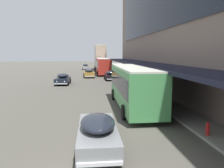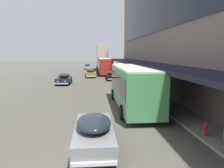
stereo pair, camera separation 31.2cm
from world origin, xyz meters
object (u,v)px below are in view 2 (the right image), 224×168
at_px(transit_bus_kerbside_rear, 133,85).
at_px(sedan_second_mid, 64,79).
at_px(sedan_lead_mid, 90,73).
at_px(fire_hydrant, 205,129).
at_px(sedan_trailing_mid, 111,75).
at_px(transit_bus_kerbside_far, 102,57).
at_px(transit_bus_kerbside_front, 105,65).
at_px(sedan_trailing_near, 87,66).
at_px(sedan_second_near, 94,131).

bearing_deg(transit_bus_kerbside_rear, sedan_second_mid, 115.48).
xyz_separation_m(sedan_second_mid, sedan_lead_mid, (3.84, 9.16, -0.01)).
height_order(sedan_second_mid, fire_hydrant, sedan_second_mid).
xyz_separation_m(transit_bus_kerbside_rear, sedan_trailing_mid, (0.30, 18.98, -1.14)).
distance_m(transit_bus_kerbside_far, sedan_lead_mid, 17.21).
height_order(transit_bus_kerbside_rear, transit_bus_kerbside_far, transit_bus_kerbside_far).
relative_size(transit_bus_kerbside_far, sedan_trailing_mid, 2.62).
relative_size(transit_bus_kerbside_front, sedan_trailing_near, 2.17).
relative_size(transit_bus_kerbside_rear, sedan_trailing_mid, 2.28).
bearing_deg(sedan_trailing_near, sedan_trailing_mid, -81.16).
xyz_separation_m(transit_bus_kerbside_front, sedan_trailing_mid, (0.39, -9.70, -1.19)).
xyz_separation_m(sedan_trailing_near, sedan_second_near, (0.51, -52.20, 0.01)).
bearing_deg(transit_bus_kerbside_rear, sedan_lead_mid, 97.50).
relative_size(transit_bus_kerbside_rear, transit_bus_kerbside_far, 0.87).
bearing_deg(sedan_second_near, sedan_trailing_mid, 82.24).
distance_m(transit_bus_kerbside_rear, transit_bus_kerbside_far, 40.50).
bearing_deg(transit_bus_kerbside_front, fire_hydrant, -85.91).
distance_m(transit_bus_kerbside_front, sedan_second_mid, 15.70).
height_order(sedan_trailing_mid, sedan_lead_mid, sedan_trailing_mid).
relative_size(transit_bus_kerbside_far, sedan_trailing_near, 2.42).
bearing_deg(fire_hydrant, transit_bus_kerbside_far, 92.90).
height_order(transit_bus_kerbside_front, sedan_second_near, transit_bus_kerbside_front).
xyz_separation_m(transit_bus_kerbside_rear, sedan_trailing_near, (-3.76, 45.12, -1.15)).
relative_size(transit_bus_kerbside_far, sedan_lead_mid, 2.30).
bearing_deg(sedan_lead_mid, sedan_trailing_mid, -54.42).
xyz_separation_m(transit_bus_kerbside_far, sedan_trailing_near, (-3.81, 4.65, -2.72)).
height_order(transit_bus_kerbside_rear, fire_hydrant, transit_bus_kerbside_rear).
relative_size(sedan_lead_mid, fire_hydrant, 7.14).
xyz_separation_m(transit_bus_kerbside_rear, sedan_second_mid, (-6.96, 14.62, -1.13)).
distance_m(sedan_trailing_near, sedan_second_mid, 30.67).
relative_size(transit_bus_kerbside_front, sedan_second_near, 2.10).
height_order(transit_bus_kerbside_far, sedan_trailing_mid, transit_bus_kerbside_far).
relative_size(sedan_trailing_near, sedan_lead_mid, 0.95).
bearing_deg(transit_bus_kerbside_front, transit_bus_kerbside_far, 89.34).
distance_m(sedan_second_mid, sedan_second_near, 22.01).
relative_size(transit_bus_kerbside_front, transit_bus_kerbside_rear, 1.03).
relative_size(transit_bus_kerbside_rear, sedan_lead_mid, 1.99).
bearing_deg(transit_bus_kerbside_far, sedan_trailing_mid, -89.33).
bearing_deg(sedan_second_mid, transit_bus_kerbside_far, 74.82).
height_order(transit_bus_kerbside_far, sedan_lead_mid, transit_bus_kerbside_far).
bearing_deg(fire_hydrant, transit_bus_kerbside_rear, 110.15).
height_order(sedan_second_near, fire_hydrant, sedan_second_near).
bearing_deg(sedan_trailing_near, sedan_second_mid, -95.99).
bearing_deg(sedan_second_near, sedan_lead_mid, 89.77).
bearing_deg(sedan_lead_mid, sedan_second_near, -90.23).
bearing_deg(sedan_second_near, transit_bus_kerbside_rear, 65.32).
relative_size(transit_bus_kerbside_rear, sedan_second_mid, 2.29).
bearing_deg(transit_bus_kerbside_front, sedan_trailing_mid, -87.71).
height_order(transit_bus_kerbside_rear, sedan_lead_mid, transit_bus_kerbside_rear).
bearing_deg(transit_bus_kerbside_front, sedan_second_near, -95.06).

